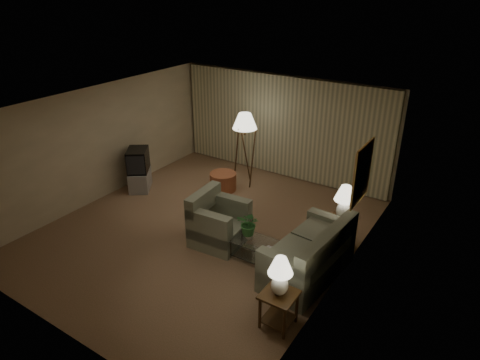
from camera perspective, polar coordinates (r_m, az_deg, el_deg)
name	(u,v)px	position (r m, az deg, el deg)	size (l,w,h in m)	color
ground	(204,229)	(9.24, -4.81, -6.57)	(7.00, 7.00, 0.00)	#A4745A
room_shell	(243,133)	(9.59, 0.44, 6.34)	(6.04, 7.02, 2.72)	beige
sofa	(308,256)	(7.77, 9.01, -9.99)	(2.05, 1.28, 0.83)	gray
armchair	(220,224)	(8.59, -2.73, -5.84)	(1.13, 1.09, 0.85)	gray
side_table_near	(279,304)	(6.75, 5.19, -16.12)	(0.51, 0.51, 0.60)	#34200E
side_table_far	(341,228)	(8.72, 13.37, -6.24)	(0.51, 0.43, 0.60)	#34200E
table_lamp_near	(280,273)	(6.39, 5.39, -12.25)	(0.38, 0.38, 0.65)	silver
table_lamp_far	(345,200)	(8.42, 13.80, -2.61)	(0.42, 0.42, 0.72)	silver
coffee_table	(256,248)	(8.14, 2.12, -9.02)	(1.02, 0.56, 0.41)	silver
tv_cabinet	(140,180)	(11.11, -13.18, 0.06)	(0.83, 0.89, 0.50)	#969698
crt_tv	(138,160)	(10.89, -13.45, 2.60)	(0.77, 0.81, 0.57)	black
floor_lamp	(245,148)	(10.80, 0.63, 4.29)	(0.61, 0.61, 1.89)	#34200E
ottoman	(223,181)	(10.79, -2.27, -0.18)	(0.67, 0.67, 0.44)	#A96439
vase	(249,235)	(8.08, 1.23, -7.39)	(0.16, 0.16, 0.17)	white
flowers	(249,221)	(7.92, 1.25, -5.44)	(0.43, 0.37, 0.48)	#38803A
book	(265,248)	(7.88, 3.33, -9.02)	(0.16, 0.21, 0.02)	olive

